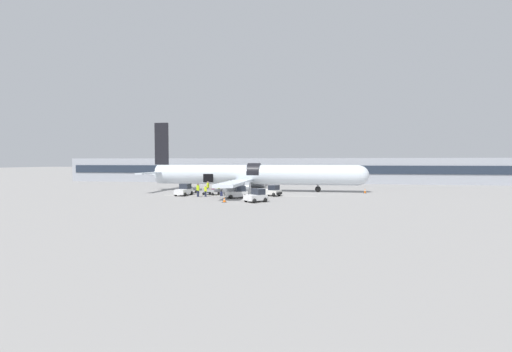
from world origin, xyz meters
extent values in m
plane|color=gray|center=(0.00, 0.00, 0.00)|extent=(500.00, 500.00, 0.00)
cube|color=silver|center=(-3.46, -2.84, 0.00)|extent=(22.07, 2.18, 0.01)
cube|color=#9EA3AD|center=(0.00, 33.24, 2.87)|extent=(105.61, 12.84, 5.73)
cube|color=#232D3D|center=(0.00, 26.76, 3.15)|extent=(103.50, 0.16, 1.83)
cylinder|color=silver|center=(-2.62, 5.38, 2.76)|extent=(33.93, 3.27, 3.27)
sphere|color=silver|center=(14.34, 5.38, 2.76)|extent=(3.10, 3.10, 3.10)
cone|color=silver|center=(-19.59, 5.38, 2.76)|extent=(3.76, 3.01, 3.01)
cylinder|color=black|center=(-2.62, 5.35, 3.06)|extent=(2.04, 3.27, 3.27)
cube|color=black|center=(-18.98, 5.38, 8.04)|extent=(2.45, 0.28, 7.28)
cube|color=silver|center=(-18.91, 1.17, 3.09)|extent=(1.13, 8.43, 0.20)
cube|color=silver|center=(-18.91, 9.59, 3.09)|extent=(1.13, 8.43, 0.20)
cube|color=silver|center=(-3.98, -2.63, 1.87)|extent=(2.68, 15.05, 0.40)
cube|color=silver|center=(-3.98, 13.39, 1.87)|extent=(2.68, 15.05, 0.40)
cylinder|color=gray|center=(-3.78, -2.57, 1.01)|extent=(3.77, 1.97, 1.97)
cylinder|color=gray|center=(-3.78, 13.33, 1.01)|extent=(3.77, 1.97, 1.97)
cube|color=black|center=(-10.09, 3.77, 2.19)|extent=(1.70, 0.12, 1.40)
cylinder|color=#56565B|center=(7.90, 5.38, 1.21)|extent=(0.22, 0.22, 1.48)
sphere|color=black|center=(7.90, 5.38, 0.47)|extent=(0.94, 0.94, 0.94)
cylinder|color=#56565B|center=(-6.02, 3.05, 1.21)|extent=(0.22, 0.22, 1.48)
sphere|color=black|center=(-6.02, 3.05, 0.47)|extent=(0.94, 0.94, 0.94)
cylinder|color=#56565B|center=(-6.02, 7.71, 1.21)|extent=(0.22, 0.22, 1.48)
sphere|color=black|center=(-6.02, 7.71, 0.47)|extent=(0.94, 0.94, 0.94)
cube|color=white|center=(0.12, -9.95, 0.57)|extent=(2.93, 2.99, 0.66)
cube|color=#232833|center=(0.41, -9.62, 1.26)|extent=(1.82, 1.79, 0.73)
cube|color=black|center=(0.99, -8.98, 0.44)|extent=(1.21, 1.10, 0.33)
sphere|color=black|center=(1.28, -9.85, 0.28)|extent=(0.56, 0.56, 0.56)
sphere|color=black|center=(0.09, -8.78, 0.28)|extent=(0.56, 0.56, 0.56)
sphere|color=black|center=(0.15, -11.12, 0.28)|extent=(0.56, 0.56, 0.56)
sphere|color=black|center=(-1.04, -10.05, 0.28)|extent=(0.56, 0.56, 0.56)
cube|color=white|center=(-11.50, -3.69, 0.59)|extent=(1.83, 3.32, 0.71)
cube|color=#232833|center=(-11.45, -3.14, 1.33)|extent=(1.42, 1.56, 0.77)
cube|color=black|center=(-11.33, -2.06, 0.45)|extent=(1.36, 0.26, 0.35)
sphere|color=black|center=(-10.68, -2.69, 0.28)|extent=(0.56, 0.56, 0.56)
sphere|color=black|center=(-12.10, -2.54, 0.28)|extent=(0.56, 0.56, 0.56)
sphere|color=black|center=(-10.91, -4.84, 0.28)|extent=(0.56, 0.56, 0.56)
sphere|color=black|center=(-12.33, -4.69, 0.28)|extent=(0.56, 0.56, 0.56)
cube|color=silver|center=(1.13, -2.18, 0.55)|extent=(3.01, 2.51, 0.63)
cube|color=#232833|center=(1.54, -2.36, 1.22)|extent=(1.62, 1.71, 0.71)
cube|color=black|center=(2.36, -2.72, 0.43)|extent=(0.69, 1.36, 0.32)
sphere|color=black|center=(1.63, -3.22, 0.28)|extent=(0.56, 0.56, 0.56)
sphere|color=black|center=(2.24, -1.84, 0.28)|extent=(0.56, 0.56, 0.56)
sphere|color=black|center=(0.02, -2.51, 0.28)|extent=(0.56, 0.56, 0.56)
sphere|color=black|center=(0.63, -1.13, 0.28)|extent=(0.56, 0.56, 0.56)
cube|color=white|center=(-3.13, -5.97, 0.57)|extent=(3.17, 2.53, 0.67)
cube|color=#232833|center=(-2.68, -5.74, 1.28)|extent=(1.68, 1.63, 0.74)
cube|color=black|center=(-1.81, -5.29, 0.44)|extent=(0.67, 1.15, 0.34)
sphere|color=black|center=(-1.96, -6.10, 0.28)|extent=(0.56, 0.56, 0.56)
sphere|color=black|center=(-2.56, -4.95, 0.28)|extent=(0.56, 0.56, 0.56)
sphere|color=black|center=(-3.69, -7.00, 0.28)|extent=(0.56, 0.56, 0.56)
sphere|color=black|center=(-4.29, -5.84, 0.28)|extent=(0.56, 0.56, 0.56)
cube|color=#999BA0|center=(-7.86, -2.01, 0.50)|extent=(2.77, 2.25, 0.05)
cube|color=#999BA0|center=(-6.78, -2.46, 0.70)|extent=(0.61, 1.36, 0.35)
cube|color=#999BA0|center=(-8.13, -2.65, 0.70)|extent=(2.20, 0.95, 0.35)
cube|color=#999BA0|center=(-7.60, -1.37, 0.70)|extent=(2.20, 0.95, 0.35)
cube|color=#333338|center=(-6.34, -2.64, 0.29)|extent=(0.86, 0.42, 0.06)
sphere|color=black|center=(-7.36, -3.00, 0.20)|extent=(0.40, 0.40, 0.40)
sphere|color=black|center=(-6.81, -1.66, 0.20)|extent=(0.40, 0.40, 0.40)
sphere|color=black|center=(-8.92, -2.36, 0.20)|extent=(0.40, 0.40, 0.40)
sphere|color=black|center=(-8.37, -1.02, 0.20)|extent=(0.40, 0.40, 0.40)
cube|color=olive|center=(-7.83, -2.23, 0.72)|extent=(0.53, 0.41, 0.39)
cube|color=#721951|center=(-8.23, -2.20, 0.71)|extent=(0.48, 0.30, 0.36)
cube|color=#721951|center=(-7.46, -2.40, 0.74)|extent=(0.47, 0.33, 0.42)
cube|color=#999BA0|center=(-12.27, 0.40, 0.50)|extent=(2.87, 2.44, 0.05)
cube|color=#999BA0|center=(-11.17, -0.04, 0.73)|extent=(0.67, 1.55, 0.42)
cube|color=#999BA0|center=(-12.57, -0.34, 0.73)|extent=(2.24, 0.95, 0.42)
cube|color=#999BA0|center=(-11.98, 1.14, 0.73)|extent=(2.24, 0.95, 0.42)
cube|color=#333338|center=(-10.73, -0.22, 0.29)|extent=(0.86, 0.41, 0.06)
sphere|color=black|center=(-11.79, -0.68, 0.20)|extent=(0.40, 0.40, 0.40)
sphere|color=black|center=(-11.18, 0.84, 0.20)|extent=(0.40, 0.40, 0.40)
sphere|color=black|center=(-13.37, -0.05, 0.20)|extent=(0.40, 0.40, 0.40)
sphere|color=black|center=(-12.76, 1.48, 0.20)|extent=(0.40, 0.40, 0.40)
cube|color=#14472D|center=(-11.72, 0.05, 0.76)|extent=(0.48, 0.34, 0.49)
cube|color=#4C1E1E|center=(-12.62, 0.58, 0.68)|extent=(0.37, 0.30, 0.32)
cube|color=#721951|center=(-13.15, 0.64, 0.77)|extent=(0.57, 0.31, 0.50)
cylinder|color=black|center=(-7.32, 0.30, 0.40)|extent=(0.39, 0.39, 0.80)
cylinder|color=#B7E019|center=(-7.32, 0.30, 1.11)|extent=(0.51, 0.51, 0.63)
sphere|color=#9E7556|center=(-7.32, 0.30, 1.54)|extent=(0.22, 0.22, 0.22)
cylinder|color=#B7E019|center=(-7.43, 0.11, 1.04)|extent=(0.16, 0.16, 0.58)
cylinder|color=#B7E019|center=(-7.22, 0.50, 1.04)|extent=(0.16, 0.16, 0.58)
cylinder|color=#2D2D33|center=(-6.10, -0.09, 0.43)|extent=(0.39, 0.39, 0.85)
cylinder|color=#B7E019|center=(-6.10, -0.09, 1.19)|extent=(0.51, 0.51, 0.67)
sphere|color=beige|center=(-6.10, -0.09, 1.65)|extent=(0.24, 0.24, 0.24)
cylinder|color=#B7E019|center=(-6.33, -0.02, 1.12)|extent=(0.16, 0.16, 0.62)
cylinder|color=#B7E019|center=(-5.88, -0.17, 1.12)|extent=(0.16, 0.16, 0.62)
cylinder|color=black|center=(-4.97, 0.51, 0.44)|extent=(0.41, 0.41, 0.87)
cylinder|color=#CCE523|center=(-4.97, 0.51, 1.22)|extent=(0.53, 0.53, 0.69)
sphere|color=#9E7556|center=(-4.97, 0.51, 1.68)|extent=(0.24, 0.24, 0.24)
cylinder|color=#CCE523|center=(-4.74, 0.42, 1.14)|extent=(0.17, 0.17, 0.63)
cylinder|color=#CCE523|center=(-5.20, 0.60, 1.14)|extent=(0.17, 0.17, 0.63)
cylinder|color=#1E2338|center=(-9.16, 0.58, 0.44)|extent=(0.40, 0.40, 0.89)
cylinder|color=#CCE523|center=(-9.16, 0.58, 1.24)|extent=(0.51, 0.51, 0.70)
sphere|color=tan|center=(-9.16, 0.58, 1.71)|extent=(0.25, 0.25, 0.25)
cylinder|color=#CCE523|center=(-9.23, 0.82, 1.16)|extent=(0.16, 0.16, 0.64)
cylinder|color=#CCE523|center=(-9.10, 0.34, 1.16)|extent=(0.16, 0.16, 0.64)
cylinder|color=#1E2338|center=(-8.89, -4.97, 0.45)|extent=(0.46, 0.46, 0.90)
cylinder|color=#B7E019|center=(-8.89, -4.97, 1.25)|extent=(0.59, 0.59, 0.71)
sphere|color=brown|center=(-8.89, -4.97, 1.73)|extent=(0.25, 0.25, 0.25)
cylinder|color=#B7E019|center=(-8.73, -5.16, 1.17)|extent=(0.19, 0.19, 0.65)
cylinder|color=#B7E019|center=(-9.06, -4.78, 1.17)|extent=(0.19, 0.19, 0.65)
cylinder|color=#1E2338|center=(-7.88, -4.67, 0.39)|extent=(0.39, 0.39, 0.78)
cylinder|color=#CCE523|center=(-7.88, -4.67, 1.08)|extent=(0.50, 0.50, 0.61)
sphere|color=tan|center=(-7.88, -4.67, 1.49)|extent=(0.21, 0.21, 0.21)
cylinder|color=#CCE523|center=(-8.06, -4.55, 1.01)|extent=(0.16, 0.16, 0.56)
cylinder|color=#CCE523|center=(-7.71, -4.80, 1.01)|extent=(0.16, 0.16, 0.56)
cube|color=#1E2347|center=(-5.89, -3.50, 0.32)|extent=(0.39, 0.23, 0.64)
cube|color=black|center=(-5.89, -3.50, 0.70)|extent=(0.23, 0.07, 0.12)
cube|color=black|center=(15.13, 4.39, 0.01)|extent=(0.47, 0.47, 0.03)
cone|color=orange|center=(15.13, 4.39, 0.38)|extent=(0.35, 0.35, 0.75)
cylinder|color=white|center=(15.13, 4.39, 0.41)|extent=(0.20, 0.20, 0.09)
cube|color=black|center=(-3.57, -10.79, 0.01)|extent=(0.55, 0.55, 0.03)
cone|color=orange|center=(-3.57, -10.79, 0.30)|extent=(0.40, 0.40, 0.60)
cylinder|color=white|center=(-3.57, -10.79, 0.33)|extent=(0.23, 0.23, 0.07)
camera|label=1|loc=(6.83, -50.91, 4.91)|focal=24.00mm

